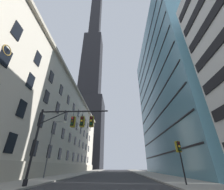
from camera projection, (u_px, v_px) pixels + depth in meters
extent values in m
cube|color=beige|center=(48.00, 126.00, 37.90)|extent=(13.53, 69.11, 23.11)
cube|color=#B2A893|center=(78.00, 90.00, 42.62)|extent=(0.70, 69.11, 0.60)
cube|color=#B2A893|center=(67.00, 169.00, 32.86)|extent=(0.50, 69.11, 2.20)
cube|color=black|center=(11.00, 143.00, 15.94)|extent=(0.14, 1.40, 2.20)
cube|color=black|center=(34.00, 148.00, 20.38)|extent=(0.14, 1.40, 2.20)
cube|color=black|center=(49.00, 151.00, 24.82)|extent=(0.14, 1.40, 2.20)
cube|color=black|center=(60.00, 154.00, 29.26)|extent=(0.14, 1.40, 2.20)
cube|color=black|center=(68.00, 155.00, 33.70)|extent=(0.14, 1.40, 2.20)
cube|color=black|center=(73.00, 157.00, 38.14)|extent=(0.14, 1.40, 2.20)
cube|color=black|center=(78.00, 158.00, 42.58)|extent=(0.14, 1.40, 2.20)
cube|color=black|center=(82.00, 159.00, 47.02)|extent=(0.14, 1.40, 2.20)
cube|color=black|center=(85.00, 159.00, 51.46)|extent=(0.14, 1.40, 2.20)
cube|color=black|center=(88.00, 160.00, 55.90)|extent=(0.14, 1.40, 2.20)
cube|color=black|center=(22.00, 109.00, 17.86)|extent=(0.14, 1.40, 2.20)
cube|color=black|center=(41.00, 120.00, 22.30)|extent=(0.14, 1.40, 2.20)
cube|color=black|center=(54.00, 128.00, 26.75)|extent=(0.14, 1.40, 2.20)
cube|color=black|center=(63.00, 133.00, 31.19)|extent=(0.14, 1.40, 2.20)
cube|color=black|center=(70.00, 138.00, 35.63)|extent=(0.14, 1.40, 2.20)
cube|color=black|center=(75.00, 141.00, 40.07)|extent=(0.14, 1.40, 2.20)
cube|color=black|center=(80.00, 143.00, 44.51)|extent=(0.14, 1.40, 2.20)
cube|color=black|center=(83.00, 145.00, 48.95)|extent=(0.14, 1.40, 2.20)
cube|color=black|center=(86.00, 147.00, 53.39)|extent=(0.14, 1.40, 2.20)
cube|color=black|center=(89.00, 149.00, 57.83)|extent=(0.14, 1.40, 2.20)
cube|color=black|center=(5.00, 57.00, 15.35)|extent=(0.14, 1.40, 2.20)
cube|color=black|center=(31.00, 81.00, 19.79)|extent=(0.14, 1.40, 2.20)
cube|color=black|center=(47.00, 97.00, 24.23)|extent=(0.14, 1.40, 2.20)
cube|color=black|center=(58.00, 108.00, 28.67)|extent=(0.14, 1.40, 2.20)
cube|color=black|center=(66.00, 116.00, 33.11)|extent=(0.14, 1.40, 2.20)
cube|color=black|center=(72.00, 122.00, 37.55)|extent=(0.14, 1.40, 2.20)
cube|color=black|center=(77.00, 126.00, 41.99)|extent=(0.14, 1.40, 2.20)
cube|color=black|center=(81.00, 130.00, 46.43)|extent=(0.14, 1.40, 2.20)
cube|color=black|center=(84.00, 133.00, 50.87)|extent=(0.14, 1.40, 2.20)
cube|color=black|center=(87.00, 136.00, 55.31)|extent=(0.14, 1.40, 2.20)
cube|color=black|center=(89.00, 138.00, 59.75)|extent=(0.14, 1.40, 2.20)
cube|color=black|center=(17.00, 31.00, 17.27)|extent=(0.14, 1.40, 2.20)
cube|color=black|center=(38.00, 59.00, 21.71)|extent=(0.14, 1.40, 2.20)
cube|color=black|center=(51.00, 77.00, 26.15)|extent=(0.14, 1.40, 2.20)
cube|color=black|center=(61.00, 90.00, 30.59)|extent=(0.14, 1.40, 2.20)
cube|color=black|center=(68.00, 100.00, 35.03)|extent=(0.14, 1.40, 2.20)
cube|color=black|center=(74.00, 107.00, 39.47)|extent=(0.14, 1.40, 2.20)
cube|color=black|center=(79.00, 113.00, 43.92)|extent=(0.14, 1.40, 2.20)
cube|color=black|center=(82.00, 118.00, 48.36)|extent=(0.14, 1.40, 2.20)
cube|color=black|center=(85.00, 122.00, 52.80)|extent=(0.14, 1.40, 2.20)
cube|color=black|center=(88.00, 126.00, 57.24)|extent=(0.14, 1.40, 2.20)
cube|color=black|center=(90.00, 129.00, 61.68)|extent=(0.14, 1.40, 2.20)
torus|color=olive|center=(7.00, 50.00, 15.55)|extent=(0.11, 1.22, 1.22)
cylinder|color=silver|center=(7.00, 50.00, 15.55)|extent=(0.05, 1.05, 1.05)
cube|color=black|center=(8.00, 50.00, 15.67)|extent=(0.03, 0.25, 0.30)
cube|color=black|center=(6.00, 51.00, 15.43)|extent=(0.03, 0.11, 0.47)
cube|color=black|center=(86.00, 131.00, 99.03)|extent=(23.61, 23.61, 47.78)
cube|color=black|center=(92.00, 66.00, 125.90)|extent=(16.53, 16.53, 69.49)
cube|color=black|center=(96.00, 13.00, 161.72)|extent=(10.62, 10.62, 86.87)
cube|color=teal|center=(183.00, 89.00, 38.99)|extent=(17.88, 36.99, 41.89)
cube|color=black|center=(161.00, 155.00, 31.55)|extent=(0.12, 35.99, 0.24)
cube|color=black|center=(158.00, 137.00, 33.38)|extent=(0.12, 35.99, 0.24)
cube|color=black|center=(155.00, 120.00, 35.22)|extent=(0.12, 35.99, 0.24)
cube|color=black|center=(153.00, 106.00, 37.05)|extent=(0.12, 35.99, 0.24)
cube|color=black|center=(151.00, 93.00, 38.88)|extent=(0.12, 35.99, 0.24)
cube|color=black|center=(150.00, 81.00, 40.72)|extent=(0.12, 35.99, 0.24)
cube|color=black|center=(148.00, 70.00, 42.55)|extent=(0.12, 35.99, 0.24)
cube|color=black|center=(146.00, 60.00, 44.38)|extent=(0.12, 35.99, 0.24)
cube|color=black|center=(145.00, 50.00, 46.21)|extent=(0.12, 35.99, 0.24)
cylinder|color=black|center=(35.00, 143.00, 12.95)|extent=(0.20, 0.20, 6.72)
cylinder|color=black|center=(25.00, 183.00, 11.52)|extent=(0.36, 0.36, 0.50)
cylinder|color=black|center=(75.00, 111.00, 14.25)|extent=(6.80, 0.14, 0.14)
cylinder|color=black|center=(54.00, 117.00, 14.05)|extent=(2.80, 0.10, 1.42)
cylinder|color=black|center=(74.00, 114.00, 14.11)|extent=(0.04, 0.04, 0.60)
cube|color=black|center=(73.00, 121.00, 13.77)|extent=(0.30, 0.30, 0.90)
cube|color=olive|center=(73.00, 122.00, 13.92)|extent=(0.40, 0.40, 1.04)
sphere|color=red|center=(73.00, 118.00, 13.76)|extent=(0.20, 0.20, 0.20)
sphere|color=#4B3A08|center=(72.00, 121.00, 13.63)|extent=(0.20, 0.20, 0.20)
sphere|color=#083D10|center=(72.00, 124.00, 13.50)|extent=(0.20, 0.20, 0.20)
cylinder|color=black|center=(83.00, 114.00, 14.08)|extent=(0.04, 0.04, 0.60)
cube|color=black|center=(82.00, 121.00, 13.74)|extent=(0.30, 0.30, 0.90)
cube|color=olive|center=(82.00, 122.00, 13.89)|extent=(0.40, 0.40, 1.04)
sphere|color=#450808|center=(82.00, 118.00, 13.72)|extent=(0.20, 0.20, 0.20)
sphere|color=yellow|center=(82.00, 121.00, 13.59)|extent=(0.20, 0.20, 0.20)
sphere|color=#083D10|center=(81.00, 124.00, 13.47)|extent=(0.20, 0.20, 0.20)
cylinder|color=black|center=(92.00, 114.00, 14.05)|extent=(0.04, 0.04, 0.60)
cube|color=black|center=(91.00, 121.00, 13.70)|extent=(0.30, 0.30, 0.90)
cube|color=olive|center=(92.00, 122.00, 13.85)|extent=(0.40, 0.40, 1.04)
sphere|color=#450808|center=(91.00, 118.00, 13.69)|extent=(0.20, 0.20, 0.20)
sphere|color=yellow|center=(91.00, 121.00, 13.56)|extent=(0.20, 0.20, 0.20)
sphere|color=#083D10|center=(91.00, 124.00, 13.43)|extent=(0.20, 0.20, 0.20)
cylinder|color=black|center=(182.00, 162.00, 13.16)|extent=(0.12, 0.12, 3.71)
cube|color=black|center=(179.00, 147.00, 13.79)|extent=(0.30, 0.30, 0.90)
cube|color=olive|center=(178.00, 147.00, 13.94)|extent=(0.40, 0.40, 1.04)
sphere|color=#450808|center=(179.00, 143.00, 13.77)|extent=(0.20, 0.20, 0.20)
sphere|color=yellow|center=(179.00, 146.00, 13.64)|extent=(0.20, 0.20, 0.20)
sphere|color=#083D10|center=(180.00, 149.00, 13.51)|extent=(0.20, 0.20, 0.20)
cylinder|color=#47474C|center=(49.00, 147.00, 21.53)|extent=(0.18, 0.18, 8.26)
cylinder|color=#47474C|center=(60.00, 122.00, 23.32)|extent=(1.80, 0.10, 0.10)
ellipsoid|color=#EFE5C6|center=(65.00, 122.00, 23.24)|extent=(0.56, 0.32, 0.24)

